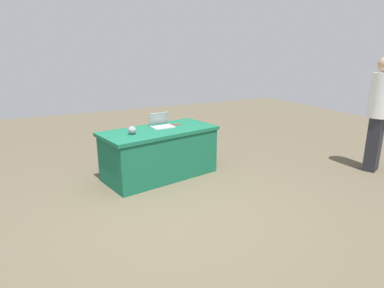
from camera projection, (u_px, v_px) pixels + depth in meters
The scene contains 6 objects.
ground_plane at pixel (181, 221), 3.75m from camera, with size 14.40×14.40×0.00m, color brown.
table_foreground at pixel (159, 153), 5.00m from camera, with size 1.81×1.10×0.73m.
person_presenter at pixel (379, 109), 5.08m from camera, with size 0.45×0.45×1.76m.
laptop_silver at pixel (161, 124), 5.05m from camera, with size 0.33×0.31×0.21m.
yarn_ball at pixel (132, 130), 4.61m from camera, with size 0.11×0.11×0.11m, color gray.
scissors_red at pixel (175, 124), 5.20m from camera, with size 0.18×0.04×0.01m, color red.
Camera 1 is at (1.41, 3.06, 1.88)m, focal length 31.26 mm.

